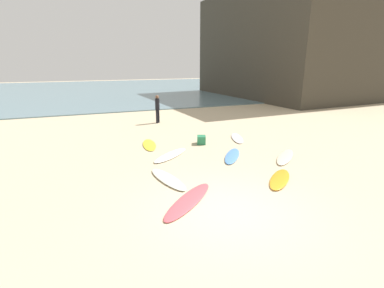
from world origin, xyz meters
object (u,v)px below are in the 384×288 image
object	(u,v)px
surfboard_0	(149,145)
surfboard_2	(189,200)
surfboard_5	(232,156)
surfboard_7	(171,155)
beach_cooler	(201,140)
surfboard_3	(280,179)
beachgoer_near	(157,107)
surfboard_1	(285,157)
surfboard_4	(168,179)
surfboard_6	(237,138)

from	to	relation	value
surfboard_0	surfboard_2	world-z (taller)	surfboard_2
surfboard_5	surfboard_7	xyz separation A→B (m)	(-2.36, 1.05, 0.00)
surfboard_5	beach_cooler	distance (m)	2.33
surfboard_2	surfboard_3	xyz separation A→B (m)	(3.38, 0.28, 0.01)
surfboard_5	beachgoer_near	bearing A→B (deg)	-45.51
surfboard_1	surfboard_5	xyz separation A→B (m)	(-1.97, 0.93, -0.00)
surfboard_5	beachgoer_near	size ratio (longest dim) A/B	1.21
surfboard_5	surfboard_4	bearing A→B (deg)	59.79
surfboard_5	beachgoer_near	distance (m)	8.00
surfboard_7	beachgoer_near	xyz separation A→B (m)	(1.32, 6.82, 0.97)
surfboard_3	surfboard_6	world-z (taller)	surfboard_3
surfboard_0	surfboard_2	bearing A→B (deg)	95.97
surfboard_7	surfboard_3	bearing A→B (deg)	-5.67
surfboard_0	surfboard_7	world-z (taller)	surfboard_7
surfboard_3	surfboard_4	world-z (taller)	same
surfboard_4	surfboard_3	bearing A→B (deg)	-32.66
surfboard_0	surfboard_5	size ratio (longest dim) A/B	0.94
beach_cooler	surfboard_6	bearing A→B (deg)	4.79
surfboard_0	surfboard_2	xyz separation A→B (m)	(-0.33, -6.00, 0.00)
surfboard_5	beach_cooler	bearing A→B (deg)	-43.04
surfboard_2	surfboard_5	bearing A→B (deg)	-88.48
surfboard_3	surfboard_7	size ratio (longest dim) A/B	0.86
surfboard_4	surfboard_6	distance (m)	6.24
surfboard_0	surfboard_3	size ratio (longest dim) A/B	1.05
surfboard_1	beachgoer_near	distance (m)	9.35
surfboard_3	surfboard_7	world-z (taller)	surfboard_3
surfboard_2	beach_cooler	xyz separation A→B (m)	(2.74, 5.34, 0.16)
surfboard_0	surfboard_4	xyz separation A→B (m)	(-0.42, -4.32, 0.01)
surfboard_2	surfboard_5	xyz separation A→B (m)	(3.14, 3.05, 0.01)
surfboard_3	surfboard_5	world-z (taller)	surfboard_3
surfboard_1	beach_cooler	distance (m)	4.01
surfboard_3	surfboard_6	size ratio (longest dim) A/B	0.94
surfboard_4	surfboard_6	bearing A→B (deg)	27.20
surfboard_5	surfboard_7	distance (m)	2.58
surfboard_3	surfboard_5	distance (m)	2.78
surfboard_7	beachgoer_near	world-z (taller)	beachgoer_near
surfboard_1	surfboard_7	world-z (taller)	surfboard_1
surfboard_5	surfboard_6	bearing A→B (deg)	-87.47
surfboard_7	surfboard_0	bearing A→B (deg)	153.47
surfboard_1	surfboard_7	size ratio (longest dim) A/B	1.01
surfboard_0	surfboard_6	world-z (taller)	surfboard_6
surfboard_5	surfboard_3	bearing A→B (deg)	131.89
surfboard_0	beachgoer_near	bearing A→B (deg)	-100.71
surfboard_6	surfboard_7	bearing A→B (deg)	-138.45
surfboard_0	beach_cooler	size ratio (longest dim) A/B	4.02
surfboard_2	surfboard_4	size ratio (longest dim) A/B	1.19
surfboard_3	beachgoer_near	distance (m)	10.76
surfboard_2	beachgoer_near	distance (m)	11.16
surfboard_0	surfboard_4	distance (m)	4.34
surfboard_1	surfboard_4	distance (m)	5.23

